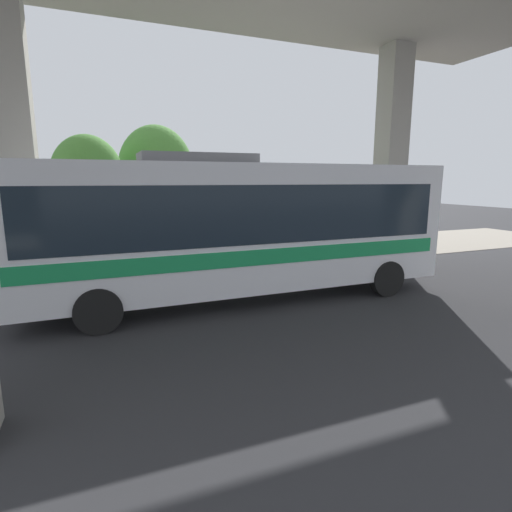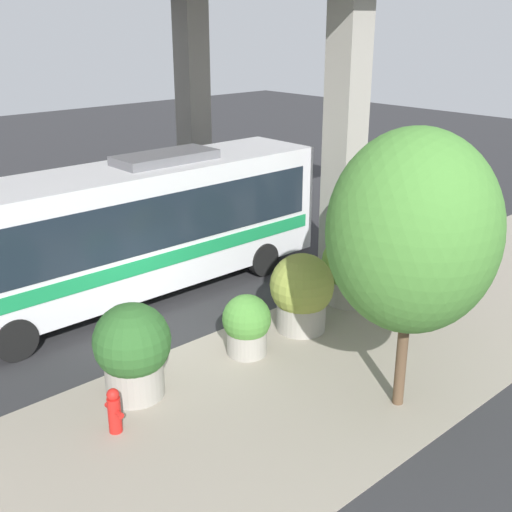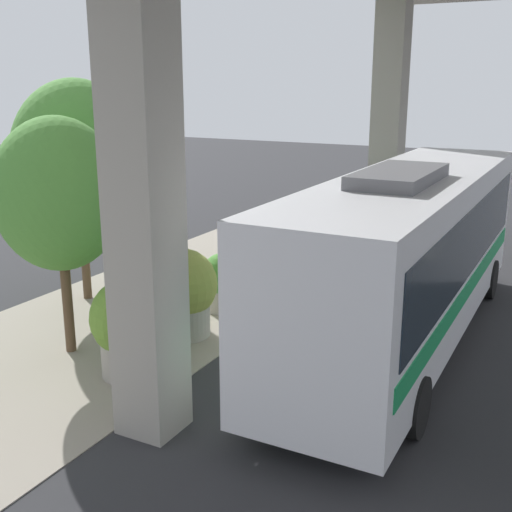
% 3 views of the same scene
% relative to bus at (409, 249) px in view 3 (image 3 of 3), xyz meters
% --- Properties ---
extents(ground_plane, '(80.00, 80.00, 0.00)m').
position_rel_bus_xyz_m(ground_plane, '(-3.13, 0.82, -2.08)').
color(ground_plane, '#2D2D30').
rests_on(ground_plane, ground).
extents(sidewalk_strip, '(6.00, 40.00, 0.02)m').
position_rel_bus_xyz_m(sidewalk_strip, '(-6.13, 0.82, -2.07)').
color(sidewalk_strip, gray).
rests_on(sidewalk_strip, ground).
extents(bus, '(2.58, 11.16, 3.84)m').
position_rel_bus_xyz_m(bus, '(0.00, 0.00, 0.00)').
color(bus, silver).
rests_on(bus, ground).
extents(fire_hydrant, '(0.52, 0.25, 0.92)m').
position_rel_bus_xyz_m(fire_hydrant, '(-5.02, 3.68, -1.61)').
color(fire_hydrant, red).
rests_on(fire_hydrant, ground).
extents(planter_front, '(1.11, 1.11, 1.44)m').
position_rel_bus_xyz_m(planter_front, '(-4.42, -0.09, -1.35)').
color(planter_front, '#9E998E').
rests_on(planter_front, ground).
extents(planter_middle, '(1.56, 1.56, 1.96)m').
position_rel_bus_xyz_m(planter_middle, '(-4.40, -1.88, -1.08)').
color(planter_middle, '#9E998E').
rests_on(planter_middle, ground).
extents(planter_back, '(1.50, 1.50, 1.91)m').
position_rel_bus_xyz_m(planter_back, '(-4.14, -3.97, -1.09)').
color(planter_back, '#9E998E').
rests_on(planter_back, ground).
extents(planter_extra, '(1.56, 1.56, 2.00)m').
position_rel_bus_xyz_m(planter_extra, '(-4.19, 2.73, -1.04)').
color(planter_extra, '#9E998E').
rests_on(planter_extra, ground).
extents(street_tree_near, '(2.51, 2.51, 4.80)m').
position_rel_bus_xyz_m(street_tree_near, '(-5.97, -3.69, 1.21)').
color(street_tree_near, brown).
rests_on(street_tree_near, ground).
extents(street_tree_far, '(3.15, 3.15, 5.50)m').
position_rel_bus_xyz_m(street_tree_far, '(-7.96, -0.97, 1.52)').
color(street_tree_far, brown).
rests_on(street_tree_far, ground).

